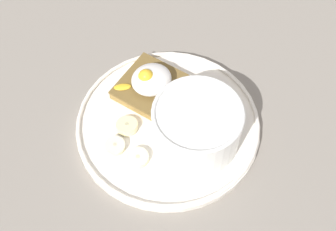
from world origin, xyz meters
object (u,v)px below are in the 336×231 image
at_px(oatmeal_bowl, 197,126).
at_px(banana_slice_front, 127,126).
at_px(banana_slice_left, 115,146).
at_px(banana_slice_back, 138,158).
at_px(toast_slice, 152,88).
at_px(poached_egg, 151,79).

height_order(oatmeal_bowl, banana_slice_front, oatmeal_bowl).
distance_m(banana_slice_left, banana_slice_back, 0.04).
height_order(banana_slice_front, banana_slice_left, same).
distance_m(oatmeal_bowl, banana_slice_front, 0.10).
distance_m(toast_slice, banana_slice_left, 0.11).
relative_size(poached_egg, banana_slice_back, 2.19).
xyz_separation_m(banana_slice_front, banana_slice_back, (-0.02, -0.05, -0.00)).
height_order(oatmeal_bowl, banana_slice_left, oatmeal_bowl).
xyz_separation_m(poached_egg, banana_slice_left, (-0.10, -0.04, -0.02)).
height_order(toast_slice, banana_slice_left, toast_slice).
bearing_deg(toast_slice, poached_egg, 144.82).
distance_m(banana_slice_front, banana_slice_left, 0.04).
bearing_deg(banana_slice_back, poached_egg, 40.26).
height_order(oatmeal_bowl, banana_slice_back, oatmeal_bowl).
xyz_separation_m(oatmeal_bowl, toast_slice, (0.01, 0.10, -0.03)).
bearing_deg(banana_slice_front, oatmeal_bowl, -52.63).
bearing_deg(toast_slice, banana_slice_back, -140.41).
bearing_deg(toast_slice, banana_slice_left, -158.48).
relative_size(oatmeal_bowl, poached_egg, 1.54).
bearing_deg(oatmeal_bowl, banana_slice_left, 145.63).
distance_m(oatmeal_bowl, poached_egg, 0.11).
height_order(toast_slice, banana_slice_front, toast_slice).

